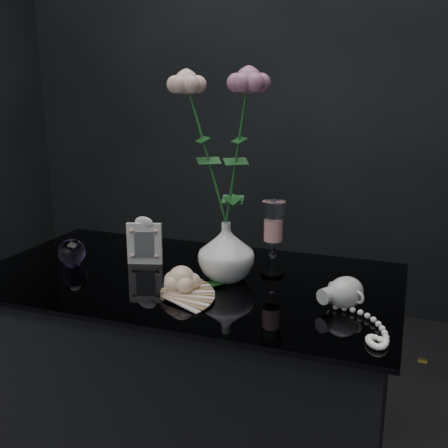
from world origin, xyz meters
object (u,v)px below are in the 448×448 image
at_px(picture_frame, 145,240).
at_px(loose_rose, 181,280).
at_px(wine_glass, 273,239).
at_px(pearl_jar, 346,291).
at_px(vase, 226,251).
at_px(paperweight, 72,252).

height_order(picture_frame, loose_rose, picture_frame).
distance_m(wine_glass, pearl_jar, 0.25).
relative_size(wine_glass, picture_frame, 1.46).
xyz_separation_m(vase, pearl_jar, (0.30, -0.07, -0.04)).
distance_m(loose_rose, pearl_jar, 0.37).
relative_size(picture_frame, loose_rose, 0.68).
height_order(wine_glass, loose_rose, wine_glass).
relative_size(paperweight, loose_rose, 0.38).
height_order(paperweight, pearl_jar, same).
height_order(wine_glass, picture_frame, wine_glass).
bearing_deg(vase, wine_glass, 34.91).
bearing_deg(wine_glass, vase, -145.09).
relative_size(picture_frame, paperweight, 1.82).
distance_m(vase, loose_rose, 0.14).
bearing_deg(pearl_jar, loose_rose, -139.96).
relative_size(vase, wine_glass, 0.76).
distance_m(picture_frame, paperweight, 0.19).
bearing_deg(pearl_jar, wine_glass, 177.29).
distance_m(vase, picture_frame, 0.25).
bearing_deg(picture_frame, paperweight, -171.79).
height_order(picture_frame, pearl_jar, picture_frame).
xyz_separation_m(vase, wine_glass, (0.10, 0.07, 0.02)).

